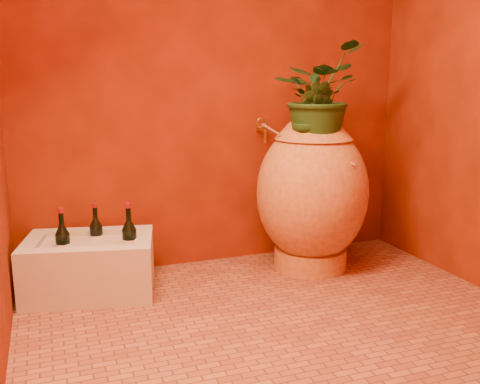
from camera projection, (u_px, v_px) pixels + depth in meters
name	position (u px, v px, depth m)	size (l,w,h in m)	color
floor	(282.00, 322.00, 2.63)	(2.50, 2.50, 0.00)	#985231
wall_back	(218.00, 66.00, 3.29)	(2.50, 0.02, 2.50)	#511804
amphora	(312.00, 192.00, 3.29)	(0.76, 0.76, 0.98)	#D78B3C
stone_basin	(90.00, 267.00, 2.96)	(0.77, 0.61, 0.32)	beige
wine_bottle_a	(97.00, 237.00, 3.04)	(0.08, 0.08, 0.31)	black
wine_bottle_b	(63.00, 246.00, 2.87)	(0.08, 0.08, 0.33)	black
wine_bottle_c	(130.00, 242.00, 2.93)	(0.08, 0.08, 0.34)	black
wall_tap	(262.00, 129.00, 3.38)	(0.07, 0.14, 0.16)	olive
plant_main	(318.00, 95.00, 3.14)	(0.54, 0.47, 0.60)	#1A3F16
plant_side	(312.00, 118.00, 3.09)	(0.23, 0.19, 0.43)	#1A3F16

